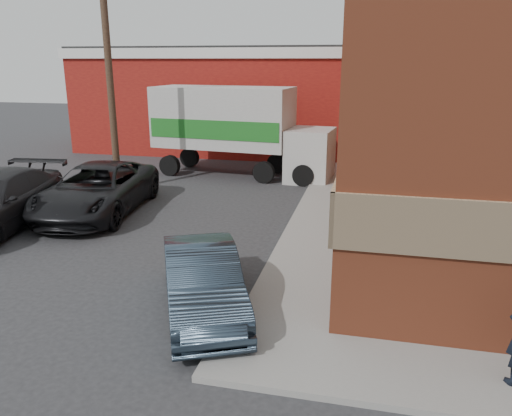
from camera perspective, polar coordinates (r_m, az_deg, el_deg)
The scene contains 7 objects.
ground at distance 9.78m, azimuth -0.75°, elevation -13.70°, with size 90.00×90.00×0.00m, color #28282B.
sidewalk_west at distance 17.93m, azimuth 8.03°, elevation 0.65°, with size 1.80×18.00×0.12m, color gray.
warehouse at distance 29.40m, azimuth -2.84°, elevation 12.42°, with size 16.30×8.30×5.60m.
utility_pole at distance 19.67m, azimuth -16.49°, elevation 15.39°, with size 2.00×0.26×9.00m.
sedan at distance 10.18m, azimuth -6.14°, elevation -8.24°, with size 1.43×4.10×1.35m, color #283643.
suv_a at distance 17.33m, azimuth -17.71°, elevation 2.03°, with size 2.69×5.83×1.62m, color black.
box_truck at distance 21.85m, azimuth -1.92°, elevation 9.40°, with size 7.93×3.01×3.82m.
Camera 1 is at (2.04, -8.20, 4.93)m, focal length 35.00 mm.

